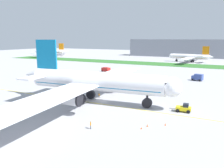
{
  "coord_description": "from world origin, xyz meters",
  "views": [
    {
      "loc": [
        35.11,
        -60.72,
        19.01
      ],
      "look_at": [
        -0.49,
        7.46,
        4.03
      ],
      "focal_mm": 37.79,
      "sensor_mm": 36.0,
      "label": 1
    }
  ],
  "objects_px": {
    "parked_airliner_far_centre": "(190,57)",
    "pushback_tug": "(184,108)",
    "ground_crew_marshaller_front": "(99,95)",
    "traffic_cone_near_nose": "(147,125)",
    "service_truck_baggage_loader": "(198,77)",
    "service_truck_fuel_bowser": "(106,69)",
    "traffic_cone_port_wing": "(141,128)",
    "parked_airliner_far_left": "(51,52)",
    "airliner_foreground": "(94,81)",
    "ground_crew_wingwalker_port": "(91,124)",
    "traffic_cone_starboard_wing": "(165,124)"
  },
  "relations": [
    {
      "from": "parked_airliner_far_centre",
      "to": "pushback_tug",
      "type": "bearing_deg",
      "value": -81.18
    },
    {
      "from": "ground_crew_marshaller_front",
      "to": "traffic_cone_near_nose",
      "type": "relative_size",
      "value": 2.84
    },
    {
      "from": "pushback_tug",
      "to": "parked_airliner_far_centre",
      "type": "distance_m",
      "value": 138.11
    },
    {
      "from": "service_truck_baggage_loader",
      "to": "service_truck_fuel_bowser",
      "type": "relative_size",
      "value": 0.81
    },
    {
      "from": "traffic_cone_port_wing",
      "to": "parked_airliner_far_centre",
      "type": "relative_size",
      "value": 0.01
    },
    {
      "from": "traffic_cone_near_nose",
      "to": "parked_airliner_far_left",
      "type": "relative_size",
      "value": 0.01
    },
    {
      "from": "pushback_tug",
      "to": "traffic_cone_port_wing",
      "type": "xyz_separation_m",
      "value": [
        -5.65,
        -16.34,
        -0.75
      ]
    },
    {
      "from": "airliner_foreground",
      "to": "service_truck_fuel_bowser",
      "type": "distance_m",
      "value": 64.33
    },
    {
      "from": "ground_crew_marshaller_front",
      "to": "parked_airliner_far_centre",
      "type": "height_order",
      "value": "parked_airliner_far_centre"
    },
    {
      "from": "airliner_foreground",
      "to": "ground_crew_wingwalker_port",
      "type": "xyz_separation_m",
      "value": [
        10.85,
        -18.81,
        -5.3
      ]
    },
    {
      "from": "traffic_cone_starboard_wing",
      "to": "traffic_cone_near_nose",
      "type": "bearing_deg",
      "value": -142.8
    },
    {
      "from": "ground_crew_wingwalker_port",
      "to": "service_truck_fuel_bowser",
      "type": "xyz_separation_m",
      "value": [
        -38.8,
        76.55,
        0.5
      ]
    },
    {
      "from": "ground_crew_wingwalker_port",
      "to": "parked_airliner_far_left",
      "type": "distance_m",
      "value": 222.74
    },
    {
      "from": "ground_crew_marshaller_front",
      "to": "service_truck_fuel_bowser",
      "type": "height_order",
      "value": "service_truck_fuel_bowser"
    },
    {
      "from": "ground_crew_marshaller_front",
      "to": "ground_crew_wingwalker_port",
      "type": "bearing_deg",
      "value": -63.24
    },
    {
      "from": "service_truck_baggage_loader",
      "to": "parked_airliner_far_centre",
      "type": "height_order",
      "value": "parked_airliner_far_centre"
    },
    {
      "from": "parked_airliner_far_centre",
      "to": "parked_airliner_far_left",
      "type": "bearing_deg",
      "value": 178.98
    },
    {
      "from": "parked_airliner_far_left",
      "to": "service_truck_baggage_loader",
      "type": "bearing_deg",
      "value": -28.12
    },
    {
      "from": "pushback_tug",
      "to": "service_truck_baggage_loader",
      "type": "height_order",
      "value": "service_truck_baggage_loader"
    },
    {
      "from": "traffic_cone_port_wing",
      "to": "traffic_cone_starboard_wing",
      "type": "bearing_deg",
      "value": 48.65
    },
    {
      "from": "pushback_tug",
      "to": "ground_crew_wingwalker_port",
      "type": "xyz_separation_m",
      "value": [
        -15.29,
        -21.26,
        -0.03
      ]
    },
    {
      "from": "airliner_foreground",
      "to": "service_truck_baggage_loader",
      "type": "height_order",
      "value": "airliner_foreground"
    },
    {
      "from": "service_truck_baggage_loader",
      "to": "airliner_foreground",
      "type": "bearing_deg",
      "value": -113.17
    },
    {
      "from": "ground_crew_wingwalker_port",
      "to": "traffic_cone_starboard_wing",
      "type": "xyz_separation_m",
      "value": [
        13.58,
        9.4,
        -0.72
      ]
    },
    {
      "from": "airliner_foreground",
      "to": "service_truck_baggage_loader",
      "type": "relative_size",
      "value": 15.45
    },
    {
      "from": "ground_crew_marshaller_front",
      "to": "parked_airliner_far_centre",
      "type": "xyz_separation_m",
      "value": [
        6.05,
        134.01,
        3.38
      ]
    },
    {
      "from": "service_truck_baggage_loader",
      "to": "parked_airliner_far_centre",
      "type": "bearing_deg",
      "value": 101.52
    },
    {
      "from": "airliner_foreground",
      "to": "ground_crew_wingwalker_port",
      "type": "relative_size",
      "value": 48.92
    },
    {
      "from": "service_truck_baggage_loader",
      "to": "service_truck_fuel_bowser",
      "type": "xyz_separation_m",
      "value": [
        -50.49,
        5.08,
        -0.12
      ]
    },
    {
      "from": "traffic_cone_port_wing",
      "to": "service_truck_fuel_bowser",
      "type": "height_order",
      "value": "service_truck_fuel_bowser"
    },
    {
      "from": "pushback_tug",
      "to": "parked_airliner_far_centre",
      "type": "relative_size",
      "value": 0.1
    },
    {
      "from": "parked_airliner_far_centre",
      "to": "ground_crew_wingwalker_port",
      "type": "bearing_deg",
      "value": -87.86
    },
    {
      "from": "parked_airliner_far_centre",
      "to": "airliner_foreground",
      "type": "bearing_deg",
      "value": -92.05
    },
    {
      "from": "traffic_cone_near_nose",
      "to": "service_truck_fuel_bowser",
      "type": "height_order",
      "value": "service_truck_fuel_bowser"
    },
    {
      "from": "airliner_foreground",
      "to": "pushback_tug",
      "type": "height_order",
      "value": "airliner_foreground"
    },
    {
      "from": "ground_crew_marshaller_front",
      "to": "parked_airliner_far_left",
      "type": "bearing_deg",
      "value": 136.23
    },
    {
      "from": "pushback_tug",
      "to": "parked_airliner_far_centre",
      "type": "xyz_separation_m",
      "value": [
        -21.18,
        136.44,
        3.34
      ]
    },
    {
      "from": "pushback_tug",
      "to": "ground_crew_marshaller_front",
      "type": "relative_size",
      "value": 3.45
    },
    {
      "from": "ground_crew_wingwalker_port",
      "to": "parked_airliner_far_centre",
      "type": "distance_m",
      "value": 157.84
    },
    {
      "from": "airliner_foreground",
      "to": "traffic_cone_starboard_wing",
      "type": "bearing_deg",
      "value": -21.06
    },
    {
      "from": "traffic_cone_port_wing",
      "to": "service_truck_fuel_bowser",
      "type": "relative_size",
      "value": 0.09
    },
    {
      "from": "pushback_tug",
      "to": "service_truck_baggage_loader",
      "type": "distance_m",
      "value": 50.35
    },
    {
      "from": "traffic_cone_starboard_wing",
      "to": "service_truck_fuel_bowser",
      "type": "xyz_separation_m",
      "value": [
        -52.38,
        67.15,
        1.22
      ]
    },
    {
      "from": "airliner_foreground",
      "to": "ground_crew_wingwalker_port",
      "type": "height_order",
      "value": "airliner_foreground"
    },
    {
      "from": "traffic_cone_near_nose",
      "to": "traffic_cone_starboard_wing",
      "type": "distance_m",
      "value": 4.12
    },
    {
      "from": "ground_crew_wingwalker_port",
      "to": "service_truck_baggage_loader",
      "type": "distance_m",
      "value": 72.42
    },
    {
      "from": "ground_crew_marshaller_front",
      "to": "traffic_cone_starboard_wing",
      "type": "height_order",
      "value": "ground_crew_marshaller_front"
    },
    {
      "from": "pushback_tug",
      "to": "parked_airliner_far_left",
      "type": "distance_m",
      "value": 219.56
    },
    {
      "from": "ground_crew_marshaller_front",
      "to": "service_truck_baggage_loader",
      "type": "bearing_deg",
      "value": 63.69
    },
    {
      "from": "pushback_tug",
      "to": "parked_airliner_far_left",
      "type": "relative_size",
      "value": 0.09
    }
  ]
}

